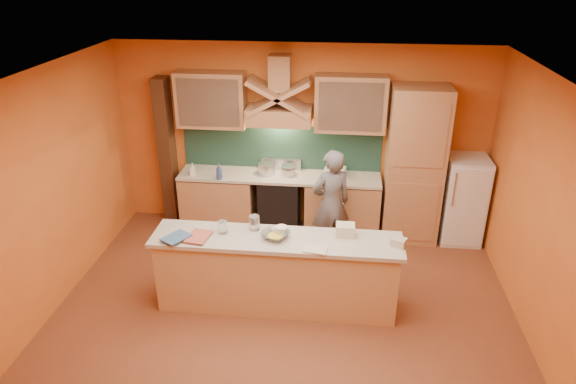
# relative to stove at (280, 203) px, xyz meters

# --- Properties ---
(floor) EXTENTS (5.50, 5.00, 0.01)m
(floor) POSITION_rel_stove_xyz_m (0.30, -2.20, -0.45)
(floor) COLOR brown
(floor) RESTS_ON ground
(ceiling) EXTENTS (5.50, 5.00, 0.01)m
(ceiling) POSITION_rel_stove_xyz_m (0.30, -2.20, 2.35)
(ceiling) COLOR white
(ceiling) RESTS_ON wall_back
(wall_back) EXTENTS (5.50, 0.02, 2.80)m
(wall_back) POSITION_rel_stove_xyz_m (0.30, 0.30, 0.95)
(wall_back) COLOR orange
(wall_back) RESTS_ON floor
(wall_left) EXTENTS (0.02, 5.00, 2.80)m
(wall_left) POSITION_rel_stove_xyz_m (-2.45, -2.20, 0.95)
(wall_left) COLOR orange
(wall_left) RESTS_ON floor
(wall_right) EXTENTS (0.02, 5.00, 2.80)m
(wall_right) POSITION_rel_stove_xyz_m (3.05, -2.20, 0.95)
(wall_right) COLOR orange
(wall_right) RESTS_ON floor
(base_cabinet_left) EXTENTS (1.10, 0.60, 0.86)m
(base_cabinet_left) POSITION_rel_stove_xyz_m (-0.95, 0.00, -0.02)
(base_cabinet_left) COLOR tan
(base_cabinet_left) RESTS_ON floor
(base_cabinet_right) EXTENTS (1.10, 0.60, 0.86)m
(base_cabinet_right) POSITION_rel_stove_xyz_m (0.95, 0.00, -0.02)
(base_cabinet_right) COLOR tan
(base_cabinet_right) RESTS_ON floor
(counter_top) EXTENTS (3.00, 0.62, 0.04)m
(counter_top) POSITION_rel_stove_xyz_m (-0.00, 0.00, 0.45)
(counter_top) COLOR beige
(counter_top) RESTS_ON base_cabinet_left
(stove) EXTENTS (0.60, 0.58, 0.90)m
(stove) POSITION_rel_stove_xyz_m (0.00, 0.00, 0.00)
(stove) COLOR black
(stove) RESTS_ON floor
(backsplash) EXTENTS (3.00, 0.03, 0.70)m
(backsplash) POSITION_rel_stove_xyz_m (-0.00, 0.28, 0.80)
(backsplash) COLOR #19372D
(backsplash) RESTS_ON wall_back
(range_hood) EXTENTS (0.92, 0.50, 0.24)m
(range_hood) POSITION_rel_stove_xyz_m (0.00, 0.05, 1.37)
(range_hood) COLOR tan
(range_hood) RESTS_ON wall_back
(hood_chimney) EXTENTS (0.30, 0.30, 0.50)m
(hood_chimney) POSITION_rel_stove_xyz_m (0.00, 0.15, 1.95)
(hood_chimney) COLOR tan
(hood_chimney) RESTS_ON wall_back
(upper_cabinet_left) EXTENTS (1.00, 0.35, 0.80)m
(upper_cabinet_left) POSITION_rel_stove_xyz_m (-1.00, 0.12, 1.55)
(upper_cabinet_left) COLOR tan
(upper_cabinet_left) RESTS_ON wall_back
(upper_cabinet_right) EXTENTS (1.00, 0.35, 0.80)m
(upper_cabinet_right) POSITION_rel_stove_xyz_m (1.00, 0.12, 1.55)
(upper_cabinet_right) COLOR tan
(upper_cabinet_right) RESTS_ON wall_back
(pantry_column) EXTENTS (0.80, 0.60, 2.30)m
(pantry_column) POSITION_rel_stove_xyz_m (1.95, 0.00, 0.70)
(pantry_column) COLOR tan
(pantry_column) RESTS_ON floor
(fridge) EXTENTS (0.58, 0.60, 1.30)m
(fridge) POSITION_rel_stove_xyz_m (2.70, 0.00, 0.20)
(fridge) COLOR white
(fridge) RESTS_ON floor
(trim_column_left) EXTENTS (0.20, 0.30, 2.30)m
(trim_column_left) POSITION_rel_stove_xyz_m (-1.75, 0.15, 0.70)
(trim_column_left) COLOR #472816
(trim_column_left) RESTS_ON floor
(island_body) EXTENTS (2.80, 0.55, 0.88)m
(island_body) POSITION_rel_stove_xyz_m (0.20, -1.90, -0.01)
(island_body) COLOR tan
(island_body) RESTS_ON floor
(island_top) EXTENTS (2.90, 0.62, 0.05)m
(island_top) POSITION_rel_stove_xyz_m (0.20, -1.90, 0.47)
(island_top) COLOR beige
(island_top) RESTS_ON island_body
(person) EXTENTS (0.68, 0.58, 1.57)m
(person) POSITION_rel_stove_xyz_m (0.79, -0.62, 0.33)
(person) COLOR slate
(person) RESTS_ON floor
(pot_large) EXTENTS (0.27, 0.27, 0.16)m
(pot_large) POSITION_rel_stove_xyz_m (-0.19, 0.02, 0.53)
(pot_large) COLOR silver
(pot_large) RESTS_ON stove
(pot_small) EXTENTS (0.22, 0.22, 0.13)m
(pot_small) POSITION_rel_stove_xyz_m (0.13, 0.01, 0.52)
(pot_small) COLOR silver
(pot_small) RESTS_ON stove
(soap_bottle_a) EXTENTS (0.10, 0.11, 0.18)m
(soap_bottle_a) POSITION_rel_stove_xyz_m (-1.28, -0.14, 0.56)
(soap_bottle_a) COLOR silver
(soap_bottle_a) RESTS_ON counter_top
(soap_bottle_b) EXTENTS (0.11, 0.11, 0.24)m
(soap_bottle_b) POSITION_rel_stove_xyz_m (-0.85, -0.25, 0.59)
(soap_bottle_b) COLOR #344C90
(soap_bottle_b) RESTS_ON counter_top
(bowl_back) EXTENTS (0.23, 0.23, 0.07)m
(bowl_back) POSITION_rel_stove_xyz_m (0.82, -0.00, 0.50)
(bowl_back) COLOR white
(bowl_back) RESTS_ON counter_top
(dish_rack) EXTENTS (0.34, 0.28, 0.11)m
(dish_rack) POSITION_rel_stove_xyz_m (0.82, 0.09, 0.52)
(dish_rack) COLOR silver
(dish_rack) RESTS_ON counter_top
(book_lower) EXTENTS (0.29, 0.36, 0.03)m
(book_lower) POSITION_rel_stove_xyz_m (-0.81, -1.99, 0.51)
(book_lower) COLOR #BC5243
(book_lower) RESTS_ON island_top
(book_upper) EXTENTS (0.35, 0.38, 0.02)m
(book_upper) POSITION_rel_stove_xyz_m (-1.02, -2.02, 0.53)
(book_upper) COLOR #3F608C
(book_upper) RESTS_ON island_top
(jar_large) EXTENTS (0.13, 0.13, 0.18)m
(jar_large) POSITION_rel_stove_xyz_m (-0.08, -1.73, 0.58)
(jar_large) COLOR white
(jar_large) RESTS_ON island_top
(jar_small) EXTENTS (0.14, 0.14, 0.15)m
(jar_small) POSITION_rel_stove_xyz_m (-0.44, -1.84, 0.57)
(jar_small) COLOR white
(jar_small) RESTS_ON island_top
(kitchen_scale) EXTENTS (0.15, 0.15, 0.09)m
(kitchen_scale) POSITION_rel_stove_xyz_m (0.25, -1.84, 0.54)
(kitchen_scale) COLOR silver
(kitchen_scale) RESTS_ON island_top
(mixing_bowl) EXTENTS (0.41, 0.41, 0.08)m
(mixing_bowl) POSITION_rel_stove_xyz_m (0.19, -1.90, 0.53)
(mixing_bowl) COLOR white
(mixing_bowl) RESTS_ON island_top
(cloth) EXTENTS (0.29, 0.23, 0.02)m
(cloth) POSITION_rel_stove_xyz_m (0.66, -2.11, 0.50)
(cloth) COLOR beige
(cloth) RESTS_ON island_top
(grocery_bag_a) EXTENTS (0.22, 0.17, 0.14)m
(grocery_bag_a) POSITION_rel_stove_xyz_m (0.98, -1.75, 0.56)
(grocery_bag_a) COLOR beige
(grocery_bag_a) RESTS_ON island_top
(grocery_bag_b) EXTENTS (0.20, 0.18, 0.10)m
(grocery_bag_b) POSITION_rel_stove_xyz_m (1.58, -1.93, 0.54)
(grocery_bag_b) COLOR beige
(grocery_bag_b) RESTS_ON island_top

